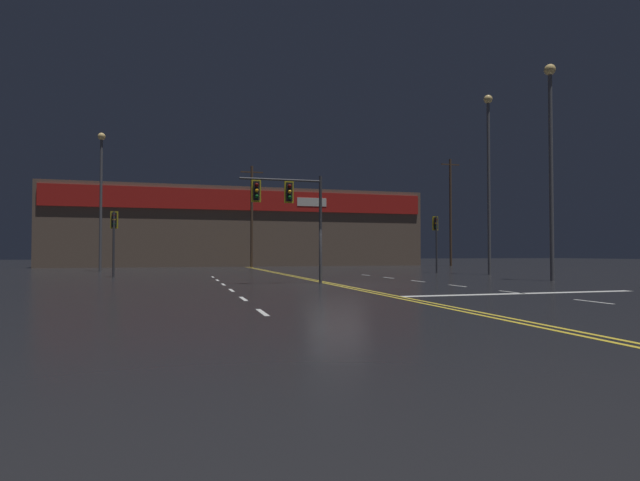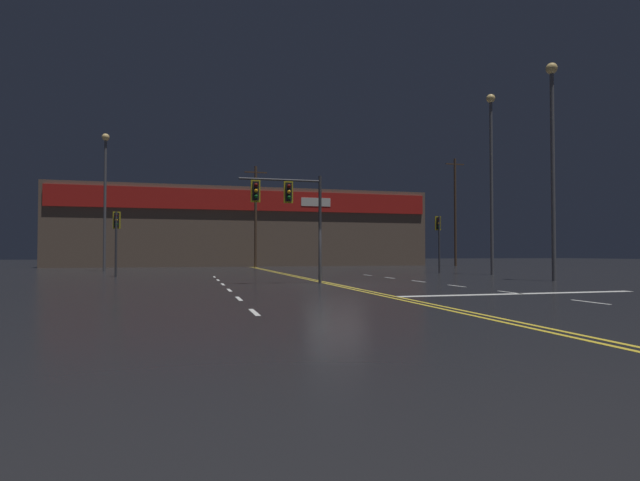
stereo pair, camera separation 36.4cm
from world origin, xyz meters
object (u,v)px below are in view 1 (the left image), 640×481
object	(u,v)px
traffic_signal_median	(287,201)
streetlight_median_approach	(489,163)
traffic_signal_corner_northwest	(114,229)
traffic_signal_corner_northeast	(436,231)
streetlight_near_right	(551,145)
streetlight_far_left	(101,184)

from	to	relation	value
traffic_signal_median	streetlight_median_approach	xyz separation A→B (m)	(14.60, 6.04, 3.51)
traffic_signal_median	traffic_signal_corner_northwest	xyz separation A→B (m)	(-8.29, 8.78, -0.94)
traffic_signal_corner_northeast	streetlight_near_right	bearing A→B (deg)	-87.31
streetlight_median_approach	traffic_signal_corner_northwest	bearing A→B (deg)	173.18
traffic_signal_corner_northeast	traffic_signal_median	bearing A→B (deg)	-142.94
traffic_signal_median	traffic_signal_corner_northeast	bearing A→B (deg)	37.06
traffic_signal_median	streetlight_far_left	world-z (taller)	streetlight_far_left
traffic_signal_median	traffic_signal_corner_northeast	world-z (taller)	traffic_signal_median
traffic_signal_median	streetlight_far_left	distance (m)	21.74
streetlight_near_right	streetlight_median_approach	world-z (taller)	streetlight_median_approach
traffic_signal_corner_northwest	streetlight_near_right	world-z (taller)	streetlight_near_right
streetlight_median_approach	streetlight_far_left	distance (m)	28.14
traffic_signal_corner_northeast	streetlight_far_left	size ratio (longest dim) A/B	0.38
streetlight_median_approach	streetlight_far_left	xyz separation A→B (m)	(-25.04, 12.81, -0.61)
traffic_signal_corner_northwest	streetlight_far_left	xyz separation A→B (m)	(-2.15, 10.07, 3.84)
traffic_signal_median	traffic_signal_corner_northwest	size ratio (longest dim) A/B	1.30
streetlight_far_left	streetlight_median_approach	bearing A→B (deg)	-27.09
traffic_signal_corner_northeast	streetlight_near_right	world-z (taller)	streetlight_near_right
traffic_signal_median	streetlight_near_right	size ratio (longest dim) A/B	0.45
traffic_signal_corner_northwest	traffic_signal_corner_northeast	size ratio (longest dim) A/B	0.95
traffic_signal_corner_northeast	traffic_signal_corner_northwest	bearing A→B (deg)	-177.74
traffic_signal_corner_northeast	streetlight_far_left	bearing A→B (deg)	158.25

